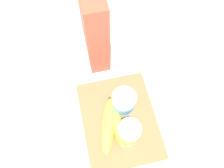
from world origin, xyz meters
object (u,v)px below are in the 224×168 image
(banana_bunch, at_px, (112,124))
(cutting_board, at_px, (119,120))
(cereal_box, at_px, (93,22))
(yogurt_cup_front, at_px, (124,103))
(yogurt_cup_back, at_px, (129,133))

(banana_bunch, bearing_deg, cutting_board, 118.28)
(cereal_box, xyz_separation_m, yogurt_cup_front, (0.25, 0.04, -0.09))
(cereal_box, bearing_deg, yogurt_cup_back, -174.34)
(cereal_box, height_order, yogurt_cup_back, cereal_box)
(cereal_box, distance_m, yogurt_cup_back, 0.36)
(cutting_board, distance_m, banana_bunch, 0.04)
(cutting_board, height_order, yogurt_cup_front, yogurt_cup_front)
(yogurt_cup_back, distance_m, banana_bunch, 0.06)
(cutting_board, xyz_separation_m, cereal_box, (-0.29, -0.02, 0.14))
(yogurt_cup_back, relative_size, banana_bunch, 0.45)
(yogurt_cup_front, xyz_separation_m, yogurt_cup_back, (0.09, -0.01, -0.00))
(cutting_board, height_order, yogurt_cup_back, yogurt_cup_back)
(cutting_board, bearing_deg, yogurt_cup_front, 148.76)
(cereal_box, bearing_deg, cutting_board, -176.05)
(banana_bunch, bearing_deg, yogurt_cup_front, 135.95)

